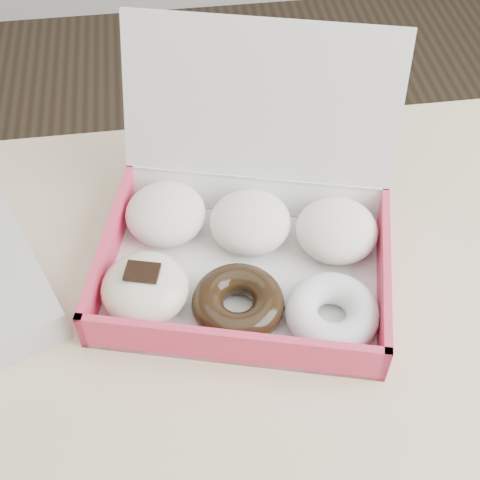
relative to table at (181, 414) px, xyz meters
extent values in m
cube|color=#CAB585|center=(0.00, 0.00, 0.06)|extent=(1.20, 0.80, 0.04)
cylinder|color=#CAB585|center=(0.55, 0.35, -0.32)|extent=(0.05, 0.05, 0.71)
cube|color=silver|center=(0.09, 0.12, 0.08)|extent=(0.37, 0.31, 0.01)
cube|color=#D83251|center=(0.06, 0.01, 0.10)|extent=(0.31, 0.09, 0.05)
cube|color=silver|center=(0.12, 0.23, 0.10)|extent=(0.31, 0.09, 0.05)
cube|color=#D83251|center=(-0.06, 0.16, 0.10)|extent=(0.07, 0.23, 0.05)
cube|color=#D83251|center=(0.24, 0.08, 0.10)|extent=(0.07, 0.23, 0.05)
cube|color=silver|center=(0.12, 0.25, 0.19)|extent=(0.33, 0.16, 0.22)
ellipsoid|color=white|center=(0.01, 0.20, 0.11)|extent=(0.12, 0.12, 0.05)
ellipsoid|color=white|center=(0.10, 0.17, 0.11)|extent=(0.12, 0.12, 0.05)
ellipsoid|color=white|center=(0.20, 0.15, 0.11)|extent=(0.12, 0.12, 0.05)
ellipsoid|color=beige|center=(-0.02, 0.09, 0.11)|extent=(0.12, 0.12, 0.05)
cube|color=black|center=(-0.02, 0.09, 0.14)|extent=(0.04, 0.03, 0.00)
torus|color=black|center=(0.07, 0.07, 0.10)|extent=(0.12, 0.12, 0.03)
torus|color=white|center=(0.17, 0.04, 0.10)|extent=(0.12, 0.12, 0.03)
camera|label=1|loc=(0.02, -0.34, 0.69)|focal=50.00mm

